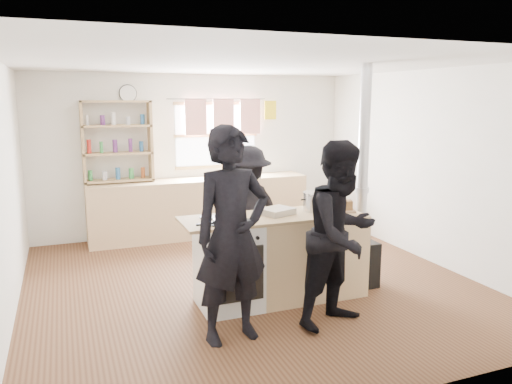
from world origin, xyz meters
TOP-DOWN VIEW (x-y plane):
  - ground at (0.00, 0.00)m, footprint 5.00×5.00m
  - back_counter at (0.00, 2.22)m, footprint 3.40×0.55m
  - shelving_unit at (-1.20, 2.34)m, footprint 1.00×0.28m
  - thermos at (0.75, 2.22)m, footprint 0.10×0.10m
  - cooking_island at (0.14, -0.55)m, footprint 1.97×0.64m
  - skillet_greens at (-0.51, -0.72)m, footprint 0.30×0.30m
  - roast_tray at (0.10, -0.52)m, footprint 0.39×0.36m
  - stockpot_stove at (-0.38, -0.43)m, footprint 0.21×0.21m
  - stockpot_counter at (0.58, -0.51)m, footprint 0.31×0.31m
  - bread_board at (0.81, -0.64)m, footprint 0.33×0.28m
  - flue_heater at (1.14, -0.51)m, footprint 0.35×0.35m
  - person_near_left at (-0.63, -1.22)m, footprint 0.75×0.55m
  - person_near_right at (0.42, -1.30)m, footprint 1.02×0.90m
  - person_far at (0.07, 0.31)m, footprint 1.17×0.95m

SIDE VIEW (x-z plane):
  - ground at x=0.00m, z-range -0.01..0.00m
  - back_counter at x=0.00m, z-range 0.00..0.90m
  - cooking_island at x=0.14m, z-range 0.00..0.93m
  - flue_heater at x=1.14m, z-range -0.60..1.90m
  - person_far at x=0.07m, z-range 0.00..1.58m
  - person_near_right at x=0.42m, z-range 0.00..1.76m
  - person_near_left at x=-0.63m, z-range 0.00..1.91m
  - skillet_greens at x=-0.51m, z-range 0.93..0.98m
  - roast_tray at x=0.10m, z-range 0.93..1.00m
  - bread_board at x=0.81m, z-range 0.92..1.04m
  - stockpot_stove at x=-0.38m, z-range 0.92..1.09m
  - stockpot_counter at x=0.58m, z-range 0.92..1.15m
  - thermos at x=0.75m, z-range 0.90..1.23m
  - shelving_unit at x=-1.20m, z-range 0.91..2.11m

